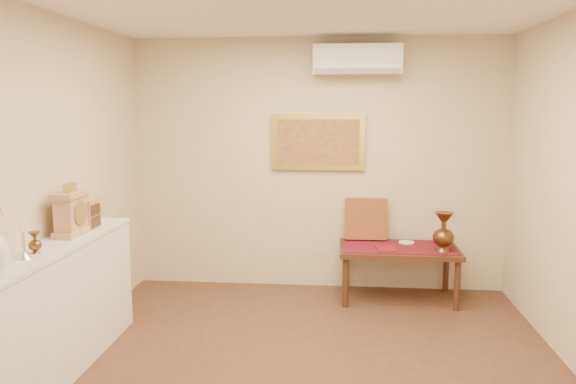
# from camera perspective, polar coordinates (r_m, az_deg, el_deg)

# --- Properties ---
(floor) EXTENTS (4.50, 4.50, 0.00)m
(floor) POSITION_cam_1_polar(r_m,az_deg,el_deg) (4.28, 1.60, -18.76)
(floor) COLOR brown
(floor) RESTS_ON ground
(wall_back) EXTENTS (4.00, 0.02, 2.70)m
(wall_back) POSITION_cam_1_polar(r_m,az_deg,el_deg) (6.08, 3.05, 2.76)
(wall_back) COLOR beige
(wall_back) RESTS_ON ground
(wall_front) EXTENTS (4.00, 0.02, 2.70)m
(wall_front) POSITION_cam_1_polar(r_m,az_deg,el_deg) (1.68, -3.43, -12.86)
(wall_front) COLOR beige
(wall_front) RESTS_ON ground
(wall_left) EXTENTS (0.02, 4.50, 2.70)m
(wall_left) POSITION_cam_1_polar(r_m,az_deg,el_deg) (4.45, -24.98, -0.16)
(wall_left) COLOR beige
(wall_left) RESTS_ON ground
(candlestick) EXTENTS (0.10, 0.10, 0.21)m
(candlestick) POSITION_cam_1_polar(r_m,az_deg,el_deg) (4.07, -25.32, -4.69)
(candlestick) COLOR silver
(candlestick) RESTS_ON display_ledge
(brass_urn_small) EXTENTS (0.09, 0.09, 0.20)m
(brass_urn_small) POSITION_cam_1_polar(r_m,az_deg,el_deg) (4.19, -24.34, -4.38)
(brass_urn_small) COLOR brown
(brass_urn_small) RESTS_ON display_ledge
(table_cloth) EXTENTS (1.14, 0.59, 0.01)m
(table_cloth) POSITION_cam_1_polar(r_m,az_deg,el_deg) (5.88, 11.19, -5.48)
(table_cloth) COLOR maroon
(table_cloth) RESTS_ON low_table
(brass_urn_tall) EXTENTS (0.21, 0.21, 0.47)m
(brass_urn_tall) POSITION_cam_1_polar(r_m,az_deg,el_deg) (5.75, 15.54, -3.50)
(brass_urn_tall) COLOR brown
(brass_urn_tall) RESTS_ON table_cloth
(plate) EXTENTS (0.16, 0.16, 0.01)m
(plate) POSITION_cam_1_polar(r_m,az_deg,el_deg) (6.04, 11.95, -5.03)
(plate) COLOR white
(plate) RESTS_ON table_cloth
(menu) EXTENTS (0.23, 0.28, 0.01)m
(menu) POSITION_cam_1_polar(r_m,az_deg,el_deg) (5.73, 9.89, -5.69)
(menu) COLOR maroon
(menu) RESTS_ON table_cloth
(cushion) EXTENTS (0.45, 0.19, 0.46)m
(cushion) POSITION_cam_1_polar(r_m,az_deg,el_deg) (6.08, 7.90, -2.73)
(cushion) COLOR maroon
(cushion) RESTS_ON table_cloth
(display_ledge) EXTENTS (0.37, 2.02, 0.98)m
(display_ledge) POSITION_cam_1_polar(r_m,az_deg,el_deg) (4.56, -22.36, -10.92)
(display_ledge) COLOR silver
(display_ledge) RESTS_ON floor
(mantel_clock) EXTENTS (0.17, 0.36, 0.41)m
(mantel_clock) POSITION_cam_1_polar(r_m,az_deg,el_deg) (4.66, -21.14, -2.00)
(mantel_clock) COLOR tan
(mantel_clock) RESTS_ON display_ledge
(wooden_chest) EXTENTS (0.16, 0.21, 0.24)m
(wooden_chest) POSITION_cam_1_polar(r_m,az_deg,el_deg) (4.88, -19.77, -2.10)
(wooden_chest) COLOR tan
(wooden_chest) RESTS_ON display_ledge
(low_table) EXTENTS (1.20, 0.70, 0.55)m
(low_table) POSITION_cam_1_polar(r_m,az_deg,el_deg) (5.89, 11.17, -6.13)
(low_table) COLOR #462515
(low_table) RESTS_ON floor
(painting) EXTENTS (1.00, 0.06, 0.60)m
(painting) POSITION_cam_1_polar(r_m,az_deg,el_deg) (6.03, 3.06, 5.10)
(painting) COLOR gold
(painting) RESTS_ON wall_back
(ac_unit) EXTENTS (0.90, 0.25, 0.30)m
(ac_unit) POSITION_cam_1_polar(r_m,az_deg,el_deg) (5.93, 7.06, 13.19)
(ac_unit) COLOR white
(ac_unit) RESTS_ON wall_back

